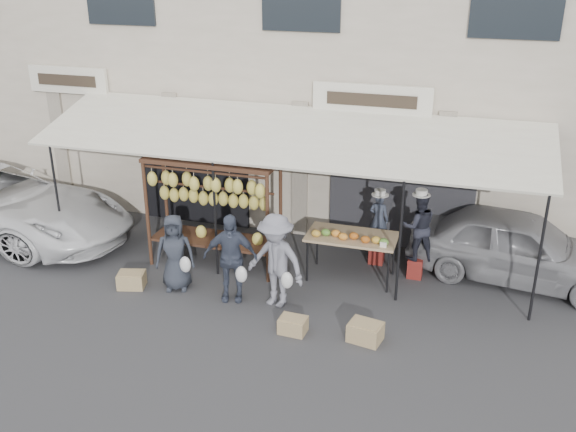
% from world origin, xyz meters
% --- Properties ---
extents(ground_plane, '(90.00, 90.00, 0.00)m').
position_xyz_m(ground_plane, '(0.00, 0.00, 0.00)').
color(ground_plane, '#2D2D30').
extents(shophouse, '(24.00, 6.15, 7.30)m').
position_xyz_m(shophouse, '(-0.00, 6.50, 3.65)').
color(shophouse, beige).
rests_on(shophouse, ground_plane).
extents(awning, '(10.00, 2.35, 2.92)m').
position_xyz_m(awning, '(0.01, 2.28, 2.57)').
color(awning, silver).
rests_on(awning, ground_plane).
extents(banana_rack, '(2.60, 0.90, 2.24)m').
position_xyz_m(banana_rack, '(-1.20, 1.48, 1.57)').
color(banana_rack, '#3F2417').
rests_on(banana_rack, ground_plane).
extents(produce_table, '(1.70, 0.90, 1.04)m').
position_xyz_m(produce_table, '(1.53, 1.70, 0.88)').
color(produce_table, tan).
rests_on(produce_table, ground_plane).
extents(vendor_left, '(0.44, 0.33, 1.10)m').
position_xyz_m(vendor_left, '(1.90, 2.56, 0.96)').
color(vendor_left, '#343C4E').
rests_on(vendor_left, stool_left).
extents(vendor_right, '(0.78, 0.70, 1.34)m').
position_xyz_m(vendor_right, '(2.72, 2.16, 1.07)').
color(vendor_right, '#22232F').
rests_on(vendor_right, stool_right).
extents(customer_left, '(0.83, 0.67, 1.48)m').
position_xyz_m(customer_left, '(-1.51, 0.40, 0.74)').
color(customer_left, '#292D37').
rests_on(customer_left, ground_plane).
extents(customer_mid, '(1.04, 0.62, 1.66)m').
position_xyz_m(customer_mid, '(-0.38, 0.34, 0.83)').
color(customer_mid, '#3A4153').
rests_on(customer_mid, ground_plane).
extents(customer_right, '(1.26, 0.92, 1.74)m').
position_xyz_m(customer_right, '(0.46, 0.37, 0.87)').
color(customer_right, slate).
rests_on(customer_right, ground_plane).
extents(stool_left, '(0.30, 0.30, 0.41)m').
position_xyz_m(stool_left, '(1.90, 2.56, 0.20)').
color(stool_left, maroon).
rests_on(stool_left, ground_plane).
extents(stool_right, '(0.35, 0.35, 0.40)m').
position_xyz_m(stool_right, '(2.72, 2.16, 0.20)').
color(stool_right, maroon).
rests_on(stool_right, ground_plane).
extents(crate_near_a, '(0.46, 0.36, 0.27)m').
position_xyz_m(crate_near_a, '(1.01, -0.41, 0.13)').
color(crate_near_a, tan).
rests_on(crate_near_a, ground_plane).
extents(crate_near_b, '(0.59, 0.49, 0.32)m').
position_xyz_m(crate_near_b, '(2.21, -0.30, 0.16)').
color(crate_near_b, tan).
rests_on(crate_near_b, ground_plane).
extents(crate_far, '(0.57, 0.49, 0.29)m').
position_xyz_m(crate_far, '(-2.34, 0.18, 0.15)').
color(crate_far, tan).
rests_on(crate_far, ground_plane).
extents(sedan, '(4.24, 2.18, 1.38)m').
position_xyz_m(sedan, '(4.56, 2.65, 0.69)').
color(sedan, gray).
rests_on(sedan, ground_plane).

